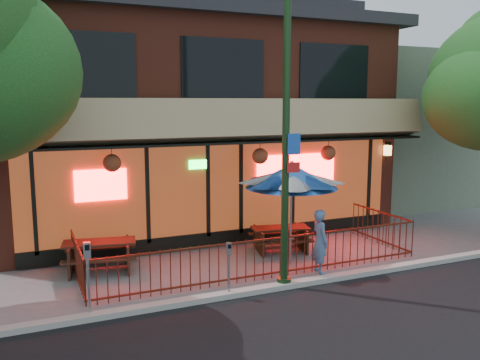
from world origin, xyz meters
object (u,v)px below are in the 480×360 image
(picnic_table_left, at_px, (100,251))
(picnic_table_right, at_px, (280,235))
(street_light, at_px, (286,146))
(patio_umbrella, at_px, (292,176))
(pedestrian, at_px, (320,241))
(parking_meter_far, at_px, (88,267))
(parking_meter_near, at_px, (229,260))

(picnic_table_left, relative_size, picnic_table_right, 1.07)
(street_light, distance_m, patio_umbrella, 1.95)
(pedestrian, distance_m, parking_meter_far, 5.48)
(pedestrian, bearing_deg, picnic_table_right, 5.12)
(patio_umbrella, relative_size, pedestrian, 1.70)
(pedestrian, relative_size, parking_meter_far, 1.04)
(picnic_table_right, bearing_deg, picnic_table_left, 176.63)
(parking_meter_near, xyz_separation_m, parking_meter_far, (-2.84, 0.08, 0.21))
(street_light, xyz_separation_m, picnic_table_left, (-3.60, 2.76, -2.66))
(picnic_table_left, height_order, patio_umbrella, patio_umbrella)
(street_light, bearing_deg, patio_umbrella, 56.22)
(picnic_table_right, relative_size, parking_meter_far, 1.20)
(street_light, distance_m, parking_meter_near, 2.72)
(patio_umbrella, xyz_separation_m, parking_meter_far, (-5.17, -1.44, -1.24))
(street_light, height_order, patio_umbrella, street_light)
(street_light, relative_size, pedestrian, 4.50)
(picnic_table_left, distance_m, pedestrian, 5.36)
(picnic_table_left, xyz_separation_m, parking_meter_near, (2.24, -2.84, 0.32))
(picnic_table_left, relative_size, patio_umbrella, 0.73)
(street_light, height_order, picnic_table_right, street_light)
(street_light, distance_m, pedestrian, 2.73)
(picnic_table_right, distance_m, pedestrian, 2.00)
(street_light, bearing_deg, parking_meter_near, -176.76)
(street_light, xyz_separation_m, parking_meter_far, (-4.20, 0.00, -2.14))
(patio_umbrella, height_order, parking_meter_far, patio_umbrella)
(street_light, distance_m, parking_meter_far, 4.71)
(patio_umbrella, relative_size, parking_meter_near, 2.23)
(street_light, xyz_separation_m, pedestrian, (1.25, 0.50, -2.37))
(parking_meter_near, bearing_deg, patio_umbrella, 33.11)
(street_light, bearing_deg, pedestrian, 21.99)
(patio_umbrella, bearing_deg, parking_meter_near, -146.89)
(parking_meter_far, bearing_deg, patio_umbrella, 15.57)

